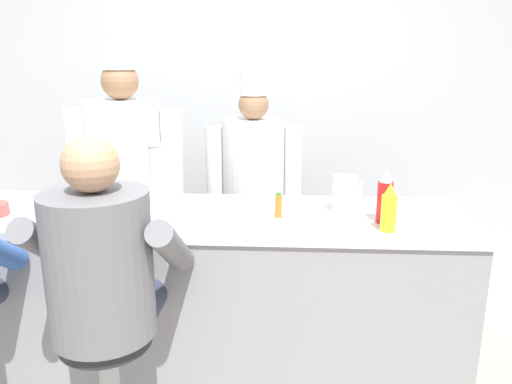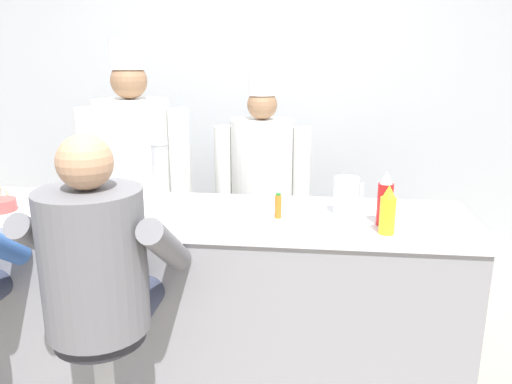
% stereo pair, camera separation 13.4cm
% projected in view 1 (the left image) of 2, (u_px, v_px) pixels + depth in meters
% --- Properties ---
extents(wall_back, '(10.00, 0.06, 2.70)m').
position_uv_depth(wall_back, '(233.00, 111.00, 3.85)').
color(wall_back, '#B2B7BC').
rests_on(wall_back, ground_plane).
extents(diner_counter, '(2.63, 0.69, 1.01)m').
position_uv_depth(diner_counter, '(206.00, 304.00, 2.62)').
color(diner_counter, gray).
rests_on(diner_counter, ground_plane).
extents(ketchup_bottle_red, '(0.07, 0.07, 0.25)m').
position_uv_depth(ketchup_bottle_red, '(385.00, 198.00, 2.31)').
color(ketchup_bottle_red, red).
rests_on(ketchup_bottle_red, diner_counter).
extents(mustard_bottle_yellow, '(0.07, 0.07, 0.22)m').
position_uv_depth(mustard_bottle_yellow, '(389.00, 209.00, 2.20)').
color(mustard_bottle_yellow, yellow).
rests_on(mustard_bottle_yellow, diner_counter).
extents(hot_sauce_bottle_orange, '(0.03, 0.03, 0.12)m').
position_uv_depth(hot_sauce_bottle_orange, '(278.00, 206.00, 2.39)').
color(hot_sauce_bottle_orange, orange).
rests_on(hot_sauce_bottle_orange, diner_counter).
extents(water_pitcher_clear, '(0.14, 0.12, 0.19)m').
position_uv_depth(water_pitcher_clear, '(345.00, 194.00, 2.46)').
color(water_pitcher_clear, silver).
rests_on(water_pitcher_clear, diner_counter).
extents(breakfast_plate, '(0.27, 0.27, 0.05)m').
position_uv_depth(breakfast_plate, '(130.00, 216.00, 2.39)').
color(breakfast_plate, white).
rests_on(breakfast_plate, diner_counter).
extents(cup_stack_steel, '(0.09, 0.09, 0.33)m').
position_uv_depth(cup_stack_steel, '(158.00, 176.00, 2.52)').
color(cup_stack_steel, '#B7BABF').
rests_on(cup_stack_steel, diner_counter).
extents(diner_seated_grey, '(0.61, 0.60, 1.49)m').
position_uv_depth(diner_seated_grey, '(104.00, 274.00, 1.94)').
color(diner_seated_grey, '#B2B5BA').
rests_on(diner_seated_grey, ground_plane).
extents(cook_in_whites_near, '(0.73, 0.47, 1.86)m').
position_uv_depth(cook_in_whites_near, '(126.00, 178.00, 3.13)').
color(cook_in_whites_near, '#232328').
rests_on(cook_in_whites_near, ground_plane).
extents(cook_in_whites_far, '(0.65, 0.42, 1.67)m').
position_uv_depth(cook_in_whites_far, '(254.00, 183.00, 3.42)').
color(cook_in_whites_far, '#232328').
rests_on(cook_in_whites_far, ground_plane).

